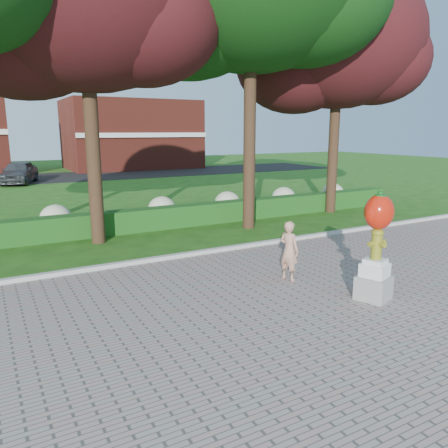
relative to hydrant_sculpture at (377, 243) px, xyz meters
name	(u,v)px	position (x,y,z in m)	size (l,w,h in m)	color
ground	(247,288)	(-1.98, 1.94, -1.28)	(100.00, 100.00, 0.00)	#1F4B12
walkway	(385,367)	(-1.98, -2.06, -1.26)	(40.00, 14.00, 0.04)	gray
curb	(193,254)	(-1.98, 4.94, -1.20)	(40.00, 0.18, 0.15)	#ADADA5
lawn_hedge	(146,219)	(-1.98, 8.94, -0.88)	(24.00, 0.70, 0.80)	#194213
hydrangea_row	(152,210)	(-1.41, 9.94, -0.73)	(20.10, 1.10, 0.99)	beige
street	(57,177)	(-1.98, 29.94, -1.27)	(50.00, 8.00, 0.02)	black
building_right	(131,135)	(6.02, 35.94, 1.92)	(12.00, 8.00, 6.40)	maroon
tree_mid_left	(80,2)	(-4.08, 8.02, 6.02)	(8.25, 7.04, 10.69)	black
tree_far_right	(335,49)	(6.42, 8.52, 5.69)	(7.88, 6.72, 10.21)	black
hydrant_sculpture	(377,243)	(0.00, 0.00, 0.00)	(0.81, 0.81, 2.34)	gray
woman	(289,251)	(-0.82, 1.91, -0.51)	(0.53, 0.35, 1.46)	tan
parked_car	(19,172)	(-4.84, 26.94, -0.48)	(1.84, 4.58, 1.56)	#3B3F43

